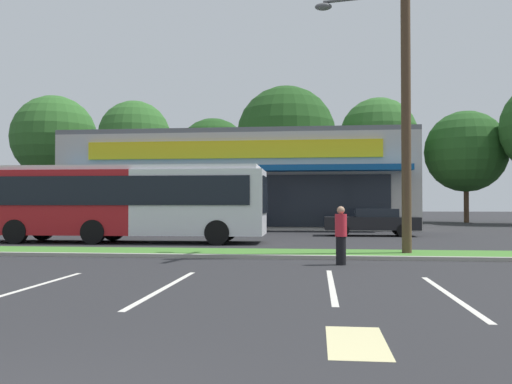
% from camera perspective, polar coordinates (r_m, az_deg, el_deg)
% --- Properties ---
extents(grass_median, '(56.00, 2.20, 0.12)m').
position_cam_1_polar(grass_median, '(17.75, -1.64, -6.36)').
color(grass_median, '#427A2D').
rests_on(grass_median, ground_plane).
extents(curb_lip, '(56.00, 0.24, 0.12)m').
position_cam_1_polar(curb_lip, '(16.55, -2.24, -6.74)').
color(curb_lip, '#99968C').
rests_on(curb_lip, ground_plane).
extents(parking_stripe_0, '(0.12, 4.80, 0.01)m').
position_cam_1_polar(parking_stripe_0, '(11.58, -22.90, -9.28)').
color(parking_stripe_0, silver).
rests_on(parking_stripe_0, ground_plane).
extents(parking_stripe_1, '(0.12, 4.80, 0.01)m').
position_cam_1_polar(parking_stripe_1, '(10.97, -9.48, -9.81)').
color(parking_stripe_1, silver).
rests_on(parking_stripe_1, ground_plane).
extents(parking_stripe_2, '(0.12, 4.80, 0.01)m').
position_cam_1_polar(parking_stripe_2, '(11.31, 7.88, -9.56)').
color(parking_stripe_2, silver).
rests_on(parking_stripe_2, ground_plane).
extents(parking_stripe_3, '(0.12, 4.80, 0.01)m').
position_cam_1_polar(parking_stripe_3, '(10.55, 19.59, -10.10)').
color(parking_stripe_3, silver).
rests_on(parking_stripe_3, ground_plane).
extents(lot_arrow, '(0.70, 1.60, 0.01)m').
position_cam_1_polar(lot_arrow, '(6.82, 10.42, -15.11)').
color(lot_arrow, beige).
rests_on(lot_arrow, ground_plane).
extents(storefront_building, '(23.11, 15.23, 6.44)m').
position_cam_1_polar(storefront_building, '(40.83, -1.06, 0.96)').
color(storefront_building, '#BCB7AD').
rests_on(storefront_building, ground_plane).
extents(tree_far_left, '(7.71, 7.71, 11.64)m').
position_cam_1_polar(tree_far_left, '(53.96, -20.30, 5.34)').
color(tree_far_left, '#473323').
rests_on(tree_far_left, ground_plane).
extents(tree_left, '(6.26, 6.26, 10.68)m').
position_cam_1_polar(tree_left, '(49.26, -12.56, 5.63)').
color(tree_left, '#473323').
rests_on(tree_left, ground_plane).
extents(tree_mid_left, '(6.87, 6.87, 9.66)m').
position_cam_1_polar(tree_mid_left, '(51.34, -4.48, 3.85)').
color(tree_mid_left, '#473323').
rests_on(tree_mid_left, ground_plane).
extents(tree_mid, '(8.39, 8.39, 11.64)m').
position_cam_1_polar(tree_mid, '(46.70, 3.16, 5.87)').
color(tree_mid, '#473323').
rests_on(tree_mid, ground_plane).
extents(tree_mid_right, '(6.90, 6.90, 11.17)m').
position_cam_1_polar(tree_mid_right, '(50.40, 12.65, 5.68)').
color(tree_mid_right, '#473323').
rests_on(tree_mid_right, ground_plane).
extents(tree_right, '(7.21, 7.21, 9.93)m').
position_cam_1_polar(tree_right, '(52.16, 21.04, 3.97)').
color(tree_right, '#473323').
rests_on(tree_right, ground_plane).
extents(utility_pole, '(3.12, 2.39, 11.49)m').
position_cam_1_polar(utility_pole, '(18.24, 14.93, 12.94)').
color(utility_pole, '#4C3826').
rests_on(utility_pole, ground_plane).
extents(city_bus, '(12.13, 2.86, 3.25)m').
position_cam_1_polar(city_bus, '(24.03, -13.55, -0.92)').
color(city_bus, '#AD191E').
rests_on(city_bus, ground_plane).
extents(car_0, '(4.78, 1.94, 1.40)m').
position_cam_1_polar(car_0, '(28.81, 12.00, -3.03)').
color(car_0, black).
rests_on(car_0, ground_plane).
extents(car_2, '(4.61, 1.88, 1.51)m').
position_cam_1_polar(car_2, '(29.60, -5.28, -2.92)').
color(car_2, slate).
rests_on(car_2, ground_plane).
extents(pedestrian_by_pole, '(0.32, 0.32, 1.58)m').
position_cam_1_polar(pedestrian_by_pole, '(14.93, 8.84, -4.49)').
color(pedestrian_by_pole, black).
rests_on(pedestrian_by_pole, ground_plane).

